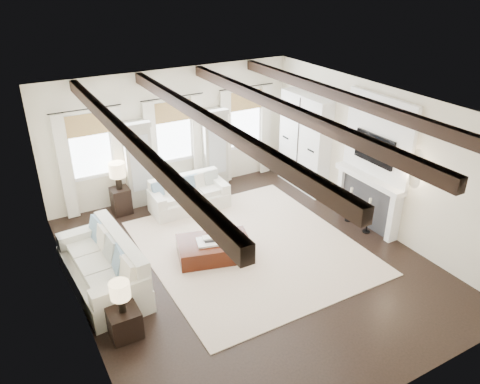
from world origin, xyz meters
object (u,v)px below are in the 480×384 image
side_table_front (124,323)px  side_table_back (121,201)px  ottoman (214,249)px  sofa_left (106,268)px  sofa_back (188,196)px

side_table_front → side_table_back: (1.17, 4.07, 0.07)m
ottoman → sofa_left: bearing=-167.3°
sofa_back → ottoman: sofa_back is taller
sofa_left → side_table_back: 2.87m
side_table_front → sofa_back: bearing=52.6°
sofa_left → side_table_front: 1.42m
ottoman → sofa_back: bearing=95.3°
side_table_front → side_table_back: 4.23m
ottoman → side_table_back: size_ratio=2.27×
sofa_back → side_table_back: bearing=159.2°
sofa_left → side_table_front: size_ratio=4.90×
sofa_back → sofa_left: size_ratio=0.78×
side_table_front → side_table_back: bearing=74.0°
side_table_back → ottoman: bearing=-68.6°
sofa_left → ottoman: 2.18m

